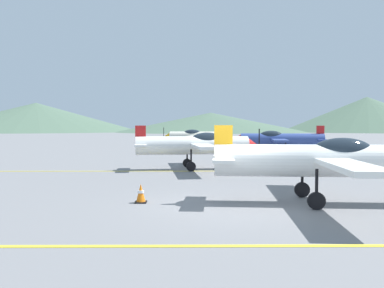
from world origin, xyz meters
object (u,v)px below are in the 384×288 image
airplane_near (324,159)px  airplane_far (278,140)px  airplane_mid (197,145)px  airplane_back (197,136)px  traffic_cone_front (141,193)px

airplane_near → airplane_far: 18.12m
airplane_far → airplane_mid: bearing=-127.3°
airplane_near → airplane_back: bearing=96.7°
airplane_far → traffic_cone_front: airplane_far is taller
airplane_mid → airplane_far: size_ratio=1.00×
traffic_cone_front → airplane_back: bearing=85.2°
airplane_near → airplane_mid: bearing=110.9°
airplane_far → airplane_near: bearing=-98.3°
airplane_near → airplane_back: size_ratio=1.00×
airplane_mid → airplane_far: same height
airplane_mid → traffic_cone_front: size_ratio=13.59×
airplane_far → airplane_back: (-5.90, 10.21, 0.00)m
airplane_mid → traffic_cone_front: airplane_mid is taller
airplane_near → airplane_mid: same height
airplane_mid → airplane_far: 10.38m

